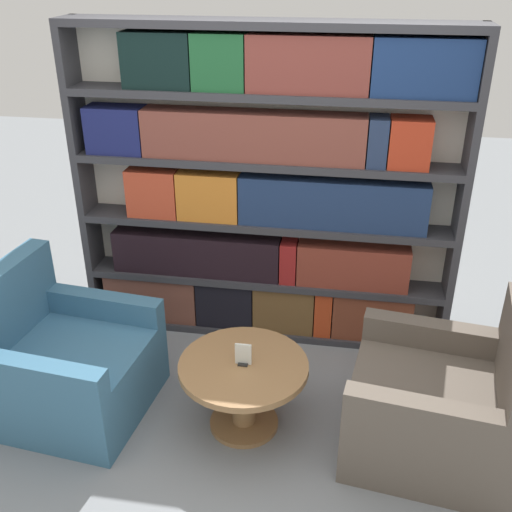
% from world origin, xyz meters
% --- Properties ---
extents(ground_plane, '(14.00, 14.00, 0.00)m').
position_xyz_m(ground_plane, '(0.00, 0.00, 0.00)').
color(ground_plane, gray).
extents(bookshelf, '(2.62, 0.30, 2.21)m').
position_xyz_m(bookshelf, '(0.01, 1.28, 1.09)').
color(bookshelf, silver).
rests_on(bookshelf, ground_plane).
extents(armchair_left, '(0.99, 0.95, 0.92)m').
position_xyz_m(armchair_left, '(-1.09, 0.23, 0.30)').
color(armchair_left, '#386684').
rests_on(armchair_left, ground_plane).
extents(armchair_right, '(1.01, 0.97, 0.92)m').
position_xyz_m(armchair_right, '(1.16, 0.22, 0.30)').
color(armchair_right, brown).
rests_on(armchair_right, ground_plane).
extents(coffee_table, '(0.76, 0.76, 0.46)m').
position_xyz_m(coffee_table, '(0.04, 0.22, 0.33)').
color(coffee_table, olive).
rests_on(coffee_table, ground_plane).
extents(table_sign, '(0.09, 0.06, 0.14)m').
position_xyz_m(table_sign, '(0.04, 0.22, 0.51)').
color(table_sign, black).
rests_on(table_sign, coffee_table).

